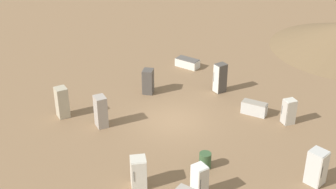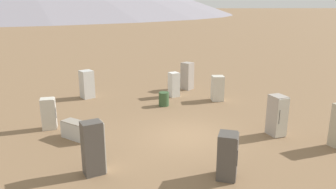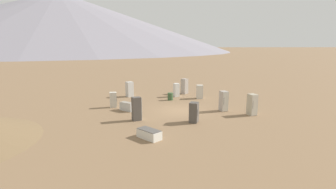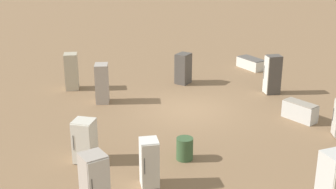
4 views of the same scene
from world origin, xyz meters
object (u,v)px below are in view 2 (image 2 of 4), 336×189
(discarded_fridge_6, at_px, (93,148))
(discarded_fridge_9, at_px, (49,114))
(discarded_fridge_5, at_px, (228,156))
(discarded_fridge_7, at_px, (217,88))
(discarded_fridge_1, at_px, (77,130))
(rusty_barrel, at_px, (164,99))
(discarded_fridge_8, at_px, (187,76))
(discarded_fridge_3, at_px, (87,84))
(discarded_fridge_4, at_px, (277,116))
(discarded_fridge_10, at_px, (174,85))

(discarded_fridge_6, xyz_separation_m, discarded_fridge_9, (4.64, 2.43, -0.21))
(discarded_fridge_5, height_order, discarded_fridge_7, discarded_fridge_5)
(discarded_fridge_1, bearing_deg, rusty_barrel, -3.88)
(discarded_fridge_5, distance_m, discarded_fridge_8, 12.11)
(discarded_fridge_9, bearing_deg, discarded_fridge_3, 159.92)
(discarded_fridge_4, xyz_separation_m, discarded_fridge_9, (2.21, 10.23, -0.17))
(discarded_fridge_4, distance_m, discarded_fridge_9, 10.47)
(discarded_fridge_5, bearing_deg, discarded_fridge_3, -128.82)
(discarded_fridge_1, bearing_deg, discarded_fridge_8, 2.59)
(discarded_fridge_8, xyz_separation_m, discarded_fridge_10, (-1.75, 1.20, -0.15))
(discarded_fridge_7, height_order, discarded_fridge_9, discarded_fridge_7)
(discarded_fridge_5, height_order, discarded_fridge_8, discarded_fridge_8)
(discarded_fridge_1, relative_size, discarded_fridge_9, 0.99)
(discarded_fridge_6, height_order, rusty_barrel, discarded_fridge_6)
(discarded_fridge_8, bearing_deg, discarded_fridge_6, -157.99)
(discarded_fridge_6, relative_size, discarded_fridge_7, 1.25)
(rusty_barrel, bearing_deg, discarded_fridge_6, 155.84)
(discarded_fridge_5, relative_size, discarded_fridge_10, 1.02)
(discarded_fridge_8, relative_size, discarded_fridge_10, 1.19)
(discarded_fridge_7, bearing_deg, discarded_fridge_6, -125.36)
(discarded_fridge_1, distance_m, discarded_fridge_5, 6.85)
(discarded_fridge_1, height_order, discarded_fridge_8, discarded_fridge_8)
(discarded_fridge_9, bearing_deg, discarded_fridge_1, 38.56)
(discarded_fridge_5, bearing_deg, discarded_fridge_9, -105.36)
(discarded_fridge_5, xyz_separation_m, discarded_fridge_8, (12.07, -0.99, 0.13))
(discarded_fridge_8, bearing_deg, discarded_fridge_5, -136.66)
(discarded_fridge_8, bearing_deg, discarded_fridge_1, -171.03)
(rusty_barrel, bearing_deg, discarded_fridge_9, 116.27)
(discarded_fridge_4, relative_size, discarded_fridge_8, 0.99)
(discarded_fridge_9, bearing_deg, discarded_fridge_8, 122.91)
(discarded_fridge_6, height_order, discarded_fridge_9, discarded_fridge_6)
(discarded_fridge_7, bearing_deg, discarded_fridge_8, 117.56)
(discarded_fridge_10, bearing_deg, discarded_fridge_9, -164.18)
(discarded_fridge_1, height_order, discarded_fridge_3, discarded_fridge_3)
(discarded_fridge_1, bearing_deg, discarded_fridge_4, -53.47)
(discarded_fridge_4, bearing_deg, discarded_fridge_3, -51.81)
(discarded_fridge_5, height_order, discarded_fridge_10, discarded_fridge_5)
(discarded_fridge_7, distance_m, discarded_fridge_9, 9.83)
(discarded_fridge_6, xyz_separation_m, discarded_fridge_7, (8.17, -6.74, -0.19))
(discarded_fridge_8, bearing_deg, discarded_fridge_7, -108.58)
(discarded_fridge_1, bearing_deg, discarded_fridge_10, 1.39)
(discarded_fridge_5, relative_size, discarded_fridge_8, 0.86)
(discarded_fridge_4, relative_size, discarded_fridge_7, 1.20)
(discarded_fridge_4, bearing_deg, discarded_fridge_5, 32.68)
(discarded_fridge_7, relative_size, rusty_barrel, 1.90)
(discarded_fridge_10, relative_size, rusty_barrel, 1.94)
(discarded_fridge_4, xyz_separation_m, discarded_fridge_10, (6.97, 3.56, -0.14))
(discarded_fridge_1, bearing_deg, discarded_fridge_9, 86.92)
(discarded_fridge_3, xyz_separation_m, discarded_fridge_4, (-7.42, -8.99, 0.05))
(discarded_fridge_3, height_order, discarded_fridge_9, discarded_fridge_3)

